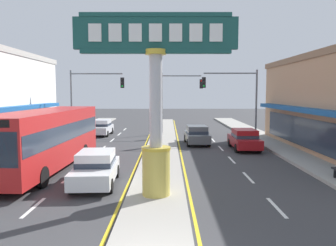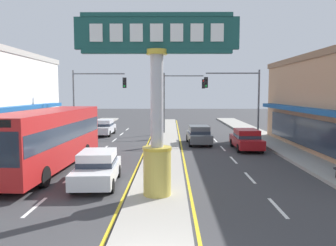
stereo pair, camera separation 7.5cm
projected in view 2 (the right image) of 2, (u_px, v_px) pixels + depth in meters
median_strip at (164, 147)px, 25.58m from camera, size 2.38×52.00×0.14m
sidewalk_left at (33, 152)px, 23.67m from camera, size 2.73×60.00×0.18m
sidewalk_right at (294, 152)px, 23.50m from camera, size 2.73×60.00×0.18m
lane_markings at (163, 151)px, 24.24m from camera, size 9.12×52.00×0.01m
district_sign at (157, 100)px, 13.19m from camera, size 6.33×1.16×7.14m
traffic_light_left_side at (93, 92)px, 30.08m from camera, size 4.86×0.46×6.20m
traffic_light_right_side at (239, 92)px, 29.20m from camera, size 4.86×0.46×6.20m
traffic_light_median_far at (179, 93)px, 33.94m from camera, size 4.20×0.46×6.20m
sedan_near_right_lane at (199, 135)px, 27.57m from camera, size 1.93×4.35×1.53m
bus_far_right_lane at (49, 136)px, 18.40m from camera, size 2.96×11.29×3.26m
sedan_near_left_lane at (104, 127)px, 33.46m from camera, size 1.86×4.31×1.53m
sedan_mid_left_lane at (246, 139)px, 24.91m from camera, size 1.86×4.31×1.53m
sedan_far_left_oncoming at (97, 167)px, 15.51m from camera, size 2.00×4.38×1.53m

